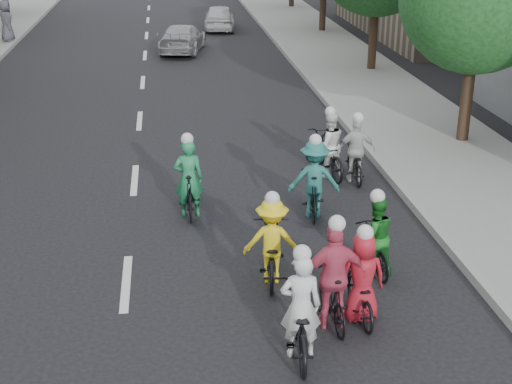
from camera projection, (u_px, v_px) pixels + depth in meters
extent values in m
plane|color=black|center=(126.00, 283.00, 12.40)|extent=(120.00, 120.00, 0.00)
cube|color=gray|center=(395.00, 109.00, 22.49)|extent=(4.00, 80.00, 0.15)
cube|color=#999993|center=(335.00, 111.00, 22.26)|extent=(0.18, 80.00, 0.18)
cylinder|color=black|center=(466.00, 104.00, 19.06)|extent=(0.32, 0.32, 2.27)
cylinder|color=black|center=(373.00, 40.00, 27.29)|extent=(0.32, 0.32, 2.48)
cylinder|color=black|center=(323.00, 10.00, 35.59)|extent=(0.32, 0.32, 2.27)
imported|color=black|center=(299.00, 322.00, 10.35)|extent=(0.82, 1.90, 0.97)
imported|color=white|center=(301.00, 306.00, 10.13)|extent=(0.63, 0.45, 1.64)
sphere|color=silver|center=(302.00, 254.00, 9.82)|extent=(0.26, 0.26, 0.26)
imported|color=black|center=(372.00, 248.00, 12.66)|extent=(0.59, 1.52, 0.89)
imported|color=#1A7521|center=(375.00, 236.00, 12.45)|extent=(0.77, 0.64, 1.47)
sphere|color=silver|center=(378.00, 196.00, 12.17)|extent=(0.26, 0.26, 0.26)
imported|color=black|center=(271.00, 254.00, 12.41)|extent=(0.86, 1.84, 0.93)
imported|color=yellow|center=(272.00, 241.00, 12.21)|extent=(1.06, 0.70, 1.53)
sphere|color=silver|center=(272.00, 199.00, 11.91)|extent=(0.26, 0.26, 0.26)
imported|color=black|center=(332.00, 297.00, 11.08)|extent=(0.49, 1.51, 0.90)
imported|color=#DB4D6C|center=(335.00, 277.00, 10.83)|extent=(1.04, 0.47, 1.74)
sphere|color=silver|center=(337.00, 224.00, 10.49)|extent=(0.26, 0.26, 0.26)
imported|color=black|center=(359.00, 293.00, 11.29)|extent=(0.54, 1.54, 0.81)
imported|color=#B41C2B|center=(362.00, 277.00, 11.06)|extent=(0.73, 0.48, 1.49)
sphere|color=silver|center=(365.00, 233.00, 10.78)|extent=(0.26, 0.26, 0.26)
imported|color=black|center=(189.00, 193.00, 14.99)|extent=(0.46, 1.59, 0.95)
imported|color=#258A54|center=(189.00, 178.00, 14.76)|extent=(0.61, 0.40, 1.67)
sphere|color=silver|center=(187.00, 139.00, 14.44)|extent=(0.26, 0.26, 0.26)
imported|color=black|center=(328.00, 154.00, 17.15)|extent=(0.93, 2.04, 1.03)
imported|color=white|center=(329.00, 145.00, 16.95)|extent=(0.84, 0.69, 1.58)
sphere|color=silver|center=(330.00, 112.00, 16.65)|extent=(0.26, 0.26, 0.26)
imported|color=black|center=(313.00, 193.00, 14.96)|extent=(0.67, 1.65, 0.97)
imported|color=#256F69|center=(314.00, 179.00, 14.73)|extent=(1.15, 0.76, 1.66)
sphere|color=silver|center=(315.00, 140.00, 14.41)|extent=(0.26, 0.26, 0.26)
imported|color=black|center=(354.00, 163.00, 16.88)|extent=(0.64, 1.62, 0.83)
imported|color=silver|center=(356.00, 150.00, 16.66)|extent=(0.92, 0.42, 1.53)
sphere|color=silver|center=(358.00, 118.00, 16.36)|extent=(0.26, 0.26, 0.26)
imported|color=#A5A5A9|center=(183.00, 38.00, 31.29)|extent=(2.44, 4.35, 1.19)
imported|color=silver|center=(219.00, 17.00, 36.70)|extent=(1.85, 3.89, 1.28)
imported|color=#484752|center=(6.00, 21.00, 32.70)|extent=(0.76, 1.01, 1.86)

